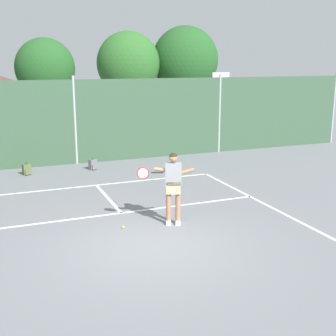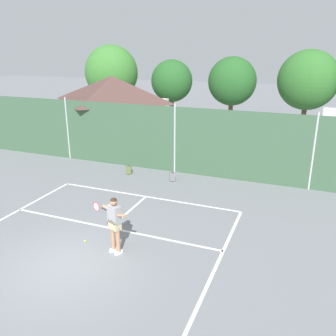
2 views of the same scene
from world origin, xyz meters
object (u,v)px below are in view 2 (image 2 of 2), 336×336
Objects in this scene: basketball_hoop at (330,135)px; tennis_player at (114,220)px; backpack_grey at (172,177)px; backpack_olive at (129,170)px; tennis_ball at (85,241)px.

tennis_player is (-6.16, -9.03, -1.20)m from basketball_hoop.
backpack_grey is at bearing 95.33° from tennis_player.
tennis_ball is at bearing -74.71° from backpack_olive.
tennis_ball is 0.14× the size of backpack_olive.
basketball_hoop is at bearing 55.69° from tennis_player.
tennis_player is 6.63m from backpack_grey.
tennis_ball is 6.40m from backpack_grey.
tennis_player reaches higher than backpack_olive.
basketball_hoop reaches higher than tennis_ball.
tennis_player is 1.67m from tennis_ball.
basketball_hoop is at bearing 14.48° from backpack_olive.
backpack_olive reaches higher than tennis_ball.
backpack_olive is 2.43m from backpack_grey.
backpack_grey is at bearing -159.78° from basketball_hoop.
tennis_player is at bearing -7.57° from tennis_ball.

